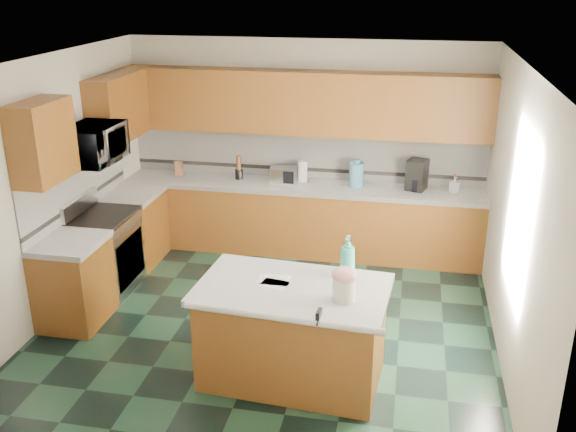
% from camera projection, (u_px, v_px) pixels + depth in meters
% --- Properties ---
extents(floor, '(4.60, 4.60, 0.00)m').
position_uv_depth(floor, '(267.00, 327.00, 6.67)').
color(floor, black).
rests_on(floor, ground).
extents(ceiling, '(4.60, 4.60, 0.00)m').
position_uv_depth(ceiling, '(264.00, 63.00, 5.70)').
color(ceiling, white).
rests_on(ceiling, ground).
extents(wall_back, '(4.60, 0.04, 2.70)m').
position_uv_depth(wall_back, '(306.00, 145.00, 8.31)').
color(wall_back, beige).
rests_on(wall_back, ground).
extents(wall_front, '(4.60, 0.04, 2.70)m').
position_uv_depth(wall_front, '(185.00, 329.00, 4.06)').
color(wall_front, beige).
rests_on(wall_front, ground).
extents(wall_left, '(0.04, 4.60, 2.70)m').
position_uv_depth(wall_left, '(46.00, 191.00, 6.60)').
color(wall_left, beige).
rests_on(wall_left, ground).
extents(wall_right, '(0.04, 4.60, 2.70)m').
position_uv_depth(wall_right, '(517.00, 222.00, 5.77)').
color(wall_right, beige).
rests_on(wall_right, ground).
extents(back_base_cab, '(4.60, 0.60, 0.86)m').
position_uv_depth(back_base_cab, '(301.00, 220.00, 8.35)').
color(back_base_cab, '#3C2108').
rests_on(back_base_cab, ground).
extents(back_countertop, '(4.60, 0.64, 0.06)m').
position_uv_depth(back_countertop, '(301.00, 187.00, 8.18)').
color(back_countertop, white).
rests_on(back_countertop, back_base_cab).
extents(back_upper_cab, '(4.60, 0.33, 0.78)m').
position_uv_depth(back_upper_cab, '(304.00, 103.00, 7.93)').
color(back_upper_cab, '#3C2108').
rests_on(back_upper_cab, wall_back).
extents(back_backsplash, '(4.60, 0.02, 0.63)m').
position_uv_depth(back_backsplash, '(305.00, 155.00, 8.32)').
color(back_backsplash, silver).
rests_on(back_backsplash, back_countertop).
extents(back_accent_band, '(4.60, 0.01, 0.05)m').
position_uv_depth(back_accent_band, '(305.00, 169.00, 8.39)').
color(back_accent_band, black).
rests_on(back_accent_band, back_countertop).
extents(left_base_cab_rear, '(0.60, 0.82, 0.86)m').
position_uv_depth(left_base_cab_rear, '(134.00, 229.00, 8.05)').
color(left_base_cab_rear, '#3C2108').
rests_on(left_base_cab_rear, ground).
extents(left_counter_rear, '(0.64, 0.82, 0.06)m').
position_uv_depth(left_counter_rear, '(131.00, 195.00, 7.89)').
color(left_counter_rear, white).
rests_on(left_counter_rear, left_base_cab_rear).
extents(left_base_cab_front, '(0.60, 0.72, 0.86)m').
position_uv_depth(left_base_cab_front, '(74.00, 284.00, 6.65)').
color(left_base_cab_front, '#3C2108').
rests_on(left_base_cab_front, ground).
extents(left_counter_front, '(0.64, 0.72, 0.06)m').
position_uv_depth(left_counter_front, '(69.00, 243.00, 6.48)').
color(left_counter_front, white).
rests_on(left_counter_front, left_base_cab_front).
extents(left_backsplash, '(0.02, 2.30, 0.63)m').
position_uv_depth(left_backsplash, '(77.00, 185.00, 7.14)').
color(left_backsplash, silver).
rests_on(left_backsplash, wall_left).
extents(left_accent_band, '(0.01, 2.30, 0.05)m').
position_uv_depth(left_accent_band, '(79.00, 202.00, 7.21)').
color(left_accent_band, black).
rests_on(left_accent_band, wall_left).
extents(left_upper_cab_rear, '(0.33, 1.09, 0.78)m').
position_uv_depth(left_upper_cab_rear, '(118.00, 107.00, 7.66)').
color(left_upper_cab_rear, '#3C2108').
rests_on(left_upper_cab_rear, wall_left).
extents(left_upper_cab_front, '(0.33, 0.72, 0.78)m').
position_uv_depth(left_upper_cab_front, '(42.00, 141.00, 6.13)').
color(left_upper_cab_front, '#3C2108').
rests_on(left_upper_cab_front, wall_left).
extents(range_body, '(0.60, 0.76, 0.88)m').
position_uv_depth(range_body, '(106.00, 254.00, 7.32)').
color(range_body, '#B7B7BC').
rests_on(range_body, ground).
extents(range_oven_door, '(0.02, 0.68, 0.55)m').
position_uv_depth(range_oven_door, '(130.00, 259.00, 7.29)').
color(range_oven_door, black).
rests_on(range_oven_door, range_body).
extents(range_cooktop, '(0.62, 0.78, 0.04)m').
position_uv_depth(range_cooktop, '(102.00, 217.00, 7.16)').
color(range_cooktop, black).
rests_on(range_cooktop, range_body).
extents(range_handle, '(0.02, 0.66, 0.02)m').
position_uv_depth(range_handle, '(130.00, 229.00, 7.15)').
color(range_handle, '#B7B7BC').
rests_on(range_handle, range_body).
extents(range_backguard, '(0.06, 0.76, 0.18)m').
position_uv_depth(range_backguard, '(79.00, 205.00, 7.16)').
color(range_backguard, '#B7B7BC').
rests_on(range_backguard, range_body).
extents(microwave, '(0.50, 0.73, 0.41)m').
position_uv_depth(microwave, '(94.00, 144.00, 6.86)').
color(microwave, '#B7B7BC').
rests_on(microwave, wall_left).
extents(island_base, '(1.61, 1.00, 0.86)m').
position_uv_depth(island_base, '(292.00, 336.00, 5.70)').
color(island_base, '#3C2108').
rests_on(island_base, ground).
extents(island_top, '(1.72, 1.10, 0.06)m').
position_uv_depth(island_top, '(293.00, 290.00, 5.54)').
color(island_top, white).
rests_on(island_top, island_base).
extents(island_bullnose, '(1.65, 0.18, 0.06)m').
position_uv_depth(island_bullnose, '(281.00, 318.00, 5.09)').
color(island_bullnose, white).
rests_on(island_bullnose, island_base).
extents(treat_jar, '(0.23, 0.23, 0.20)m').
position_uv_depth(treat_jar, '(344.00, 289.00, 5.27)').
color(treat_jar, silver).
rests_on(treat_jar, island_top).
extents(treat_jar_lid, '(0.21, 0.21, 0.13)m').
position_uv_depth(treat_jar_lid, '(344.00, 275.00, 5.22)').
color(treat_jar_lid, pink).
rests_on(treat_jar_lid, treat_jar).
extents(treat_jar_knob, '(0.07, 0.02, 0.02)m').
position_uv_depth(treat_jar_knob, '(345.00, 270.00, 5.20)').
color(treat_jar_knob, tan).
rests_on(treat_jar_knob, treat_jar_lid).
extents(treat_jar_knob_end_l, '(0.04, 0.04, 0.04)m').
position_uv_depth(treat_jar_knob_end_l, '(340.00, 269.00, 5.21)').
color(treat_jar_knob_end_l, tan).
rests_on(treat_jar_knob_end_l, treat_jar_lid).
extents(treat_jar_knob_end_r, '(0.04, 0.04, 0.04)m').
position_uv_depth(treat_jar_knob_end_r, '(349.00, 270.00, 5.20)').
color(treat_jar_knob_end_r, tan).
rests_on(treat_jar_knob_end_r, treat_jar_lid).
extents(soap_bottle_island, '(0.16, 0.16, 0.37)m').
position_uv_depth(soap_bottle_island, '(348.00, 256.00, 5.68)').
color(soap_bottle_island, teal).
rests_on(soap_bottle_island, island_top).
extents(paper_sheet_a, '(0.27, 0.22, 0.00)m').
position_uv_depth(paper_sheet_a, '(275.00, 284.00, 5.57)').
color(paper_sheet_a, white).
rests_on(paper_sheet_a, island_top).
extents(paper_sheet_b, '(0.29, 0.22, 0.00)m').
position_uv_depth(paper_sheet_b, '(274.00, 280.00, 5.65)').
color(paper_sheet_b, white).
rests_on(paper_sheet_b, island_top).
extents(clamp_body, '(0.04, 0.11, 0.10)m').
position_uv_depth(clamp_body, '(319.00, 316.00, 5.04)').
color(clamp_body, black).
rests_on(clamp_body, island_top).
extents(clamp_handle, '(0.02, 0.08, 0.02)m').
position_uv_depth(clamp_handle, '(318.00, 322.00, 4.99)').
color(clamp_handle, black).
rests_on(clamp_handle, island_top).
extents(knife_block, '(0.14, 0.17, 0.21)m').
position_uv_depth(knife_block, '(179.00, 169.00, 8.48)').
color(knife_block, '#472814').
rests_on(knife_block, back_countertop).
extents(utensil_crock, '(0.10, 0.10, 0.13)m').
position_uv_depth(utensil_crock, '(239.00, 174.00, 8.37)').
color(utensil_crock, black).
rests_on(utensil_crock, back_countertop).
extents(utensil_bundle, '(0.06, 0.06, 0.19)m').
position_uv_depth(utensil_bundle, '(239.00, 162.00, 8.31)').
color(utensil_bundle, '#472814').
rests_on(utensil_bundle, utensil_crock).
extents(toaster_oven, '(0.37, 0.28, 0.20)m').
position_uv_depth(toaster_oven, '(284.00, 175.00, 8.22)').
color(toaster_oven, '#B7B7BC').
rests_on(toaster_oven, back_countertop).
extents(toaster_oven_door, '(0.30, 0.01, 0.16)m').
position_uv_depth(toaster_oven_door, '(282.00, 177.00, 8.12)').
color(toaster_oven_door, black).
rests_on(toaster_oven_door, toaster_oven).
extents(paper_towel, '(0.12, 0.12, 0.28)m').
position_uv_depth(paper_towel, '(302.00, 172.00, 8.21)').
color(paper_towel, white).
rests_on(paper_towel, back_countertop).
extents(paper_towel_base, '(0.19, 0.19, 0.01)m').
position_uv_depth(paper_towel_base, '(302.00, 181.00, 8.26)').
color(paper_towel_base, '#B7B7BC').
rests_on(paper_towel_base, back_countertop).
extents(water_jug, '(0.19, 0.19, 0.31)m').
position_uv_depth(water_jug, '(356.00, 175.00, 8.05)').
color(water_jug, teal).
rests_on(water_jug, back_countertop).
extents(water_jug_neck, '(0.09, 0.09, 0.04)m').
position_uv_depth(water_jug_neck, '(357.00, 161.00, 7.99)').
color(water_jug_neck, teal).
rests_on(water_jug_neck, water_jug).
extents(coffee_maker, '(0.29, 0.30, 0.38)m').
position_uv_depth(coffee_maker, '(417.00, 175.00, 7.92)').
color(coffee_maker, black).
rests_on(coffee_maker, back_countertop).
extents(coffee_carafe, '(0.16, 0.16, 0.16)m').
position_uv_depth(coffee_carafe, '(416.00, 185.00, 7.91)').
color(coffee_carafe, black).
rests_on(coffee_carafe, back_countertop).
extents(soap_bottle_back, '(0.13, 0.13, 0.20)m').
position_uv_depth(soap_bottle_back, '(454.00, 185.00, 7.84)').
color(soap_bottle_back, white).
rests_on(soap_bottle_back, back_countertop).
extents(soap_back_cap, '(0.02, 0.02, 0.03)m').
position_uv_depth(soap_back_cap, '(455.00, 176.00, 7.80)').
color(soap_back_cap, red).
rests_on(soap_back_cap, soap_bottle_back).
extents(window_light_proxy, '(0.02, 1.40, 1.10)m').
position_uv_depth(window_light_proxy, '(519.00, 214.00, 5.54)').
color(window_light_proxy, white).
rests_on(window_light_proxy, wall_right).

